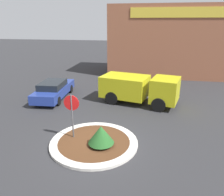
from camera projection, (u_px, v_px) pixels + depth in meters
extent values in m
plane|color=#2D2D30|center=(94.00, 144.00, 10.36)|extent=(120.00, 120.00, 0.00)
cylinder|color=beige|center=(94.00, 142.00, 10.34)|extent=(4.14, 4.14, 0.13)
cylinder|color=#4C2D19|center=(94.00, 142.00, 10.33)|extent=(3.40, 3.40, 0.13)
cylinder|color=#4C4C51|center=(72.00, 118.00, 10.37)|extent=(0.07, 0.07, 2.30)
cylinder|color=#B71414|center=(71.00, 103.00, 10.12)|extent=(0.74, 0.03, 0.74)
cylinder|color=brown|center=(101.00, 144.00, 9.99)|extent=(0.08, 0.08, 0.13)
cone|color=#235623|center=(101.00, 134.00, 9.83)|extent=(1.19, 1.19, 0.82)
cube|color=gold|center=(165.00, 90.00, 14.47)|extent=(2.14, 2.43, 1.57)
cube|color=gold|center=(125.00, 86.00, 15.57)|extent=(3.59, 2.89, 1.45)
cube|color=black|center=(175.00, 87.00, 14.15)|extent=(0.49, 1.83, 0.55)
cylinder|color=black|center=(165.00, 96.00, 15.65)|extent=(0.95, 0.45, 0.92)
cylinder|color=black|center=(159.00, 105.00, 13.90)|extent=(0.95, 0.45, 0.92)
cylinder|color=black|center=(122.00, 90.00, 16.89)|extent=(0.95, 0.45, 0.92)
cylinder|color=black|center=(112.00, 98.00, 15.14)|extent=(0.95, 0.45, 0.92)
cube|color=#93563D|center=(181.00, 41.00, 23.19)|extent=(14.94, 6.00, 7.09)
cube|color=gold|center=(189.00, 12.00, 19.47)|extent=(10.46, 0.08, 0.90)
cube|color=navy|center=(54.00, 91.00, 16.38)|extent=(2.05, 4.85, 0.63)
cube|color=black|center=(52.00, 85.00, 15.98)|extent=(1.68, 2.37, 0.45)
cylinder|color=black|center=(52.00, 88.00, 17.93)|extent=(0.23, 0.63, 0.62)
cylinder|color=black|center=(71.00, 89.00, 17.76)|extent=(0.23, 0.63, 0.62)
cylinder|color=black|center=(36.00, 100.00, 15.17)|extent=(0.23, 0.63, 0.62)
cylinder|color=black|center=(58.00, 101.00, 15.00)|extent=(0.23, 0.63, 0.62)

